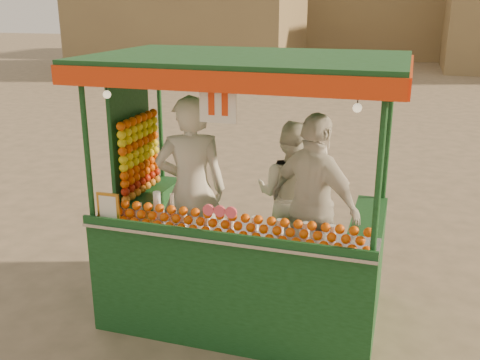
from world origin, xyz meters
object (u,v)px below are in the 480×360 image
(juice_cart, at_px, (236,238))
(vendor_right, at_px, (314,206))
(vendor_left, at_px, (191,190))
(vendor_middle, at_px, (291,196))

(juice_cart, xyz_separation_m, vendor_right, (0.72, 0.18, 0.35))
(vendor_left, height_order, vendor_right, vendor_left)
(vendor_middle, bearing_deg, vendor_right, 132.34)
(vendor_left, distance_m, vendor_middle, 1.07)
(juice_cart, distance_m, vendor_middle, 0.81)
(juice_cart, xyz_separation_m, vendor_middle, (0.40, 0.66, 0.26))
(vendor_middle, relative_size, vendor_right, 0.90)
(vendor_middle, bearing_deg, juice_cart, 67.16)
(vendor_middle, distance_m, vendor_right, 0.58)
(juice_cart, height_order, vendor_middle, juice_cart)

